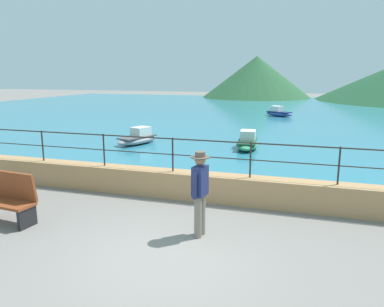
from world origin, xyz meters
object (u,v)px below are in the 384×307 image
(boat_0, at_px, (247,142))
(boat_5, at_px, (279,113))
(bench_main, at_px, (2,196))
(boat_3, at_px, (138,138))
(person_walking, at_px, (200,190))

(boat_0, xyz_separation_m, boat_5, (0.26, 13.20, 0.00))
(bench_main, xyz_separation_m, boat_3, (-1.05, 9.13, -0.23))
(person_walking, relative_size, boat_0, 0.74)
(boat_3, distance_m, boat_5, 14.61)
(boat_0, relative_size, boat_3, 0.96)
(boat_0, bearing_deg, bench_main, -112.39)
(boat_5, bearing_deg, person_walking, -89.43)
(bench_main, xyz_separation_m, person_walking, (4.42, 0.53, 0.42))
(bench_main, height_order, boat_5, bench_main)
(person_walking, relative_size, boat_5, 0.72)
(bench_main, height_order, boat_0, bench_main)
(boat_5, bearing_deg, boat_0, -91.14)
(person_walking, height_order, boat_0, person_walking)
(person_walking, distance_m, boat_3, 10.21)
(bench_main, relative_size, boat_0, 0.74)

